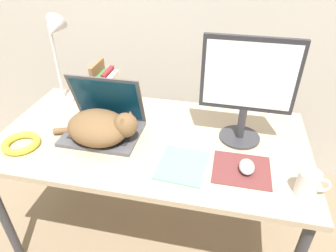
{
  "coord_description": "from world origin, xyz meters",
  "views": [
    {
      "loc": [
        0.33,
        -0.76,
        1.55
      ],
      "look_at": [
        0.09,
        0.35,
        0.8
      ],
      "focal_mm": 32.0,
      "sensor_mm": 36.0,
      "label": 1
    }
  ],
  "objects_px": {
    "laptop": "(104,123)",
    "computer_mouse": "(247,167)",
    "cable_coil": "(21,143)",
    "external_monitor": "(248,86)",
    "mug": "(308,183)",
    "notepad": "(182,165)",
    "desk_lamp": "(56,45)",
    "cat": "(101,127)",
    "book_row": "(106,87)"
  },
  "relations": [
    {
      "from": "cat",
      "to": "cable_coil",
      "type": "bearing_deg",
      "value": -160.66
    },
    {
      "from": "laptop",
      "to": "notepad",
      "type": "height_order",
      "value": "laptop"
    },
    {
      "from": "book_row",
      "to": "mug",
      "type": "xyz_separation_m",
      "value": [
        1.0,
        -0.51,
        -0.05
      ]
    },
    {
      "from": "computer_mouse",
      "to": "book_row",
      "type": "bearing_deg",
      "value": 151.53
    },
    {
      "from": "computer_mouse",
      "to": "mug",
      "type": "height_order",
      "value": "mug"
    },
    {
      "from": "laptop",
      "to": "computer_mouse",
      "type": "relative_size",
      "value": 3.69
    },
    {
      "from": "cable_coil",
      "to": "book_row",
      "type": "bearing_deg",
      "value": 63.3
    },
    {
      "from": "desk_lamp",
      "to": "cable_coil",
      "type": "xyz_separation_m",
      "value": [
        -0.01,
        -0.42,
        -0.33
      ]
    },
    {
      "from": "computer_mouse",
      "to": "notepad",
      "type": "distance_m",
      "value": 0.27
    },
    {
      "from": "laptop",
      "to": "mug",
      "type": "distance_m",
      "value": 0.93
    },
    {
      "from": "computer_mouse",
      "to": "book_row",
      "type": "xyz_separation_m",
      "value": [
        -0.78,
        0.42,
        0.08
      ]
    },
    {
      "from": "computer_mouse",
      "to": "cable_coil",
      "type": "height_order",
      "value": "computer_mouse"
    },
    {
      "from": "mug",
      "to": "laptop",
      "type": "bearing_deg",
      "value": 165.76
    },
    {
      "from": "external_monitor",
      "to": "notepad",
      "type": "relative_size",
      "value": 2.02
    },
    {
      "from": "notepad",
      "to": "mug",
      "type": "xyz_separation_m",
      "value": [
        0.49,
        -0.06,
        0.05
      ]
    },
    {
      "from": "external_monitor",
      "to": "mug",
      "type": "distance_m",
      "value": 0.46
    },
    {
      "from": "notepad",
      "to": "mug",
      "type": "distance_m",
      "value": 0.49
    },
    {
      "from": "laptop",
      "to": "desk_lamp",
      "type": "xyz_separation_m",
      "value": [
        -0.33,
        0.23,
        0.29
      ]
    },
    {
      "from": "laptop",
      "to": "computer_mouse",
      "type": "xyz_separation_m",
      "value": [
        0.68,
        -0.15,
        -0.03
      ]
    },
    {
      "from": "book_row",
      "to": "cable_coil",
      "type": "bearing_deg",
      "value": -116.7
    },
    {
      "from": "external_monitor",
      "to": "cable_coil",
      "type": "distance_m",
      "value": 1.06
    },
    {
      "from": "book_row",
      "to": "computer_mouse",
      "type": "bearing_deg",
      "value": -28.47
    },
    {
      "from": "notepad",
      "to": "cable_coil",
      "type": "bearing_deg",
      "value": -178.4
    },
    {
      "from": "desk_lamp",
      "to": "external_monitor",
      "type": "bearing_deg",
      "value": -8.53
    },
    {
      "from": "external_monitor",
      "to": "notepad",
      "type": "xyz_separation_m",
      "value": [
        -0.23,
        -0.26,
        -0.27
      ]
    },
    {
      "from": "external_monitor",
      "to": "mug",
      "type": "relative_size",
      "value": 3.98
    },
    {
      "from": "external_monitor",
      "to": "computer_mouse",
      "type": "distance_m",
      "value": 0.35
    },
    {
      "from": "cable_coil",
      "to": "mug",
      "type": "xyz_separation_m",
      "value": [
        1.24,
        -0.04,
        0.04
      ]
    },
    {
      "from": "mug",
      "to": "cat",
      "type": "bearing_deg",
      "value": 169.83
    },
    {
      "from": "desk_lamp",
      "to": "mug",
      "type": "xyz_separation_m",
      "value": [
        1.23,
        -0.46,
        -0.29
      ]
    },
    {
      "from": "notepad",
      "to": "book_row",
      "type": "bearing_deg",
      "value": 138.85
    },
    {
      "from": "cable_coil",
      "to": "mug",
      "type": "distance_m",
      "value": 1.24
    },
    {
      "from": "book_row",
      "to": "desk_lamp",
      "type": "distance_m",
      "value": 0.33
    },
    {
      "from": "computer_mouse",
      "to": "notepad",
      "type": "relative_size",
      "value": 0.4
    },
    {
      "from": "laptop",
      "to": "cable_coil",
      "type": "height_order",
      "value": "laptop"
    },
    {
      "from": "laptop",
      "to": "desk_lamp",
      "type": "height_order",
      "value": "desk_lamp"
    },
    {
      "from": "book_row",
      "to": "cable_coil",
      "type": "xyz_separation_m",
      "value": [
        -0.24,
        -0.47,
        -0.09
      ]
    },
    {
      "from": "cat",
      "to": "notepad",
      "type": "distance_m",
      "value": 0.42
    },
    {
      "from": "book_row",
      "to": "cable_coil",
      "type": "relative_size",
      "value": 1.42
    },
    {
      "from": "cat",
      "to": "computer_mouse",
      "type": "distance_m",
      "value": 0.67
    },
    {
      "from": "external_monitor",
      "to": "desk_lamp",
      "type": "relative_size",
      "value": 0.98
    },
    {
      "from": "cat",
      "to": "external_monitor",
      "type": "distance_m",
      "value": 0.69
    },
    {
      "from": "cat",
      "to": "external_monitor",
      "type": "bearing_deg",
      "value": 13.66
    },
    {
      "from": "external_monitor",
      "to": "book_row",
      "type": "bearing_deg",
      "value": 165.52
    },
    {
      "from": "laptop",
      "to": "external_monitor",
      "type": "xyz_separation_m",
      "value": [
        0.65,
        0.08,
        0.22
      ]
    },
    {
      "from": "desk_lamp",
      "to": "notepad",
      "type": "xyz_separation_m",
      "value": [
        0.74,
        -0.4,
        -0.34
      ]
    },
    {
      "from": "mug",
      "to": "desk_lamp",
      "type": "bearing_deg",
      "value": 159.46
    },
    {
      "from": "laptop",
      "to": "book_row",
      "type": "bearing_deg",
      "value": 109.26
    },
    {
      "from": "laptop",
      "to": "computer_mouse",
      "type": "height_order",
      "value": "laptop"
    },
    {
      "from": "desk_lamp",
      "to": "mug",
      "type": "distance_m",
      "value": 1.35
    }
  ]
}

